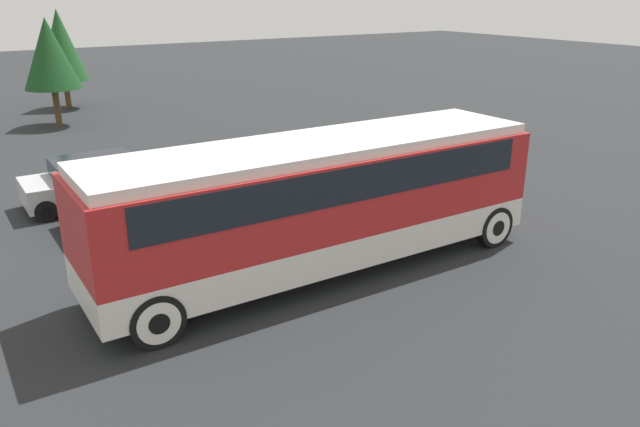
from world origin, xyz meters
name	(u,v)px	position (x,y,z in m)	size (l,w,h in m)	color
ground_plane	(320,269)	(0.00, 0.00, 0.00)	(120.00, 120.00, 0.00)	#26282B
tour_bus	(324,193)	(0.10, 0.00, 1.79)	(10.26, 2.63, 2.97)	silver
parked_car_near	(159,194)	(-1.93, 5.11, 0.72)	(4.76, 1.98, 1.45)	#2D5638
parked_car_mid	(100,180)	(-2.92, 7.41, 0.68)	(4.29, 1.89, 1.38)	#BCBCC1
tree_left	(49,54)	(-1.70, 19.60, 3.22)	(2.47, 2.47, 4.79)	brown
tree_center	(61,45)	(-0.35, 23.96, 3.21)	(2.39, 2.39, 5.01)	brown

